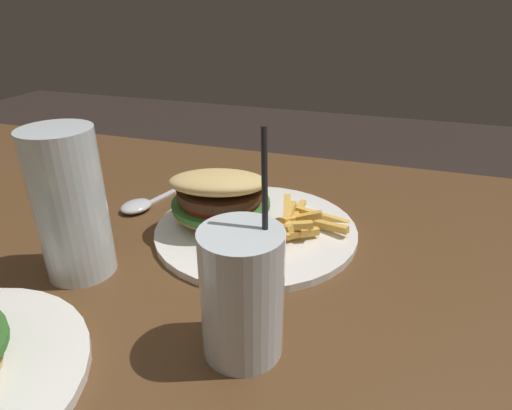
{
  "coord_description": "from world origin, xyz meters",
  "views": [
    {
      "loc": [
        -0.26,
        0.3,
        1.06
      ],
      "look_at": [
        -0.11,
        -0.18,
        0.82
      ],
      "focal_mm": 30.0,
      "sensor_mm": 36.0,
      "label": 1
    }
  ],
  "objects_px": {
    "beer_glass": "(71,210)",
    "juice_glass": "(242,297)",
    "meal_plate_near": "(237,210)",
    "spoon": "(140,205)"
  },
  "relations": [
    {
      "from": "meal_plate_near",
      "to": "beer_glass",
      "type": "height_order",
      "value": "beer_glass"
    },
    {
      "from": "beer_glass",
      "to": "spoon",
      "type": "relative_size",
      "value": 1.07
    },
    {
      "from": "spoon",
      "to": "juice_glass",
      "type": "bearing_deg",
      "value": 63.24
    },
    {
      "from": "juice_glass",
      "to": "meal_plate_near",
      "type": "bearing_deg",
      "value": -68.25
    },
    {
      "from": "beer_glass",
      "to": "spoon",
      "type": "xyz_separation_m",
      "value": [
        0.02,
        -0.16,
        -0.07
      ]
    },
    {
      "from": "meal_plate_near",
      "to": "beer_glass",
      "type": "xyz_separation_m",
      "value": [
        0.14,
        0.14,
        0.05
      ]
    },
    {
      "from": "meal_plate_near",
      "to": "juice_glass",
      "type": "bearing_deg",
      "value": 111.75
    },
    {
      "from": "beer_glass",
      "to": "juice_glass",
      "type": "xyz_separation_m",
      "value": [
        -0.22,
        0.06,
        -0.02
      ]
    },
    {
      "from": "meal_plate_near",
      "to": "spoon",
      "type": "bearing_deg",
      "value": -6.25
    },
    {
      "from": "beer_glass",
      "to": "juice_glass",
      "type": "bearing_deg",
      "value": 165.33
    }
  ]
}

